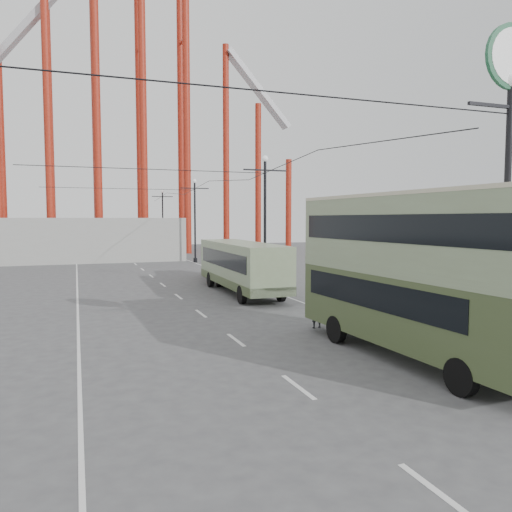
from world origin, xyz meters
name	(u,v)px	position (x,y,z in m)	size (l,w,h in m)	color
ground	(300,365)	(0.00, 0.00, 0.00)	(160.00, 160.00, 0.00)	#454547
road_markings	(170,289)	(-0.86, 19.70, 0.01)	(12.52, 120.00, 0.01)	silver
lamp_post_near	(510,122)	(5.60, -3.00, 7.86)	(3.20, 0.44, 10.80)	black
lamp_post_mid	(265,222)	(5.60, 18.00, 4.68)	(3.20, 0.44, 9.32)	black
lamp_post_far	(195,221)	(5.60, 40.00, 4.68)	(3.20, 0.44, 9.32)	black
lamp_post_distant	(163,220)	(5.60, 62.00, 4.68)	(3.20, 0.44, 9.32)	black
roller_coaster	(107,86)	(-2.49, 56.89, 22.92)	(52.95, 5.00, 55.48)	maroon
fairground_shed	(85,239)	(-6.00, 47.00, 2.50)	(22.00, 10.00, 5.00)	#969591
double_decker_bus	(414,267)	(3.98, -0.71, 3.24)	(3.24, 10.89, 5.78)	#394626
single_decker_green	(241,265)	(3.19, 16.04, 1.89)	(2.89, 11.86, 3.34)	#6E7E5C
single_decker_cream	(225,261)	(3.94, 22.33, 1.61)	(3.24, 9.35, 2.85)	#BCB697
pedestrian	(316,311)	(3.07, 4.91, 0.79)	(0.58, 0.38, 1.58)	black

